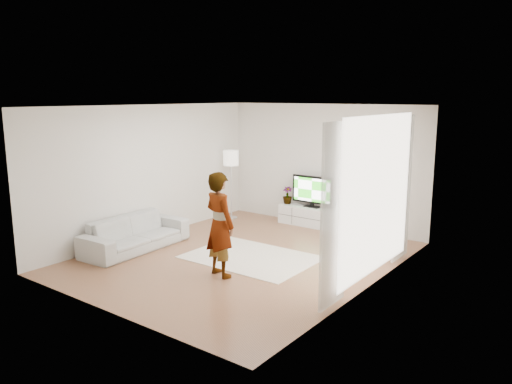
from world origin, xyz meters
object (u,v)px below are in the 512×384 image
Objects in this scene: media_console at (311,217)px; television at (312,190)px; sofa at (135,233)px; rug at (251,257)px; player at (220,224)px; floor_lamp at (231,161)px.

television is (0.00, 0.03, 0.61)m from media_console.
media_console is 4.07m from sofa.
player is at bearing -81.42° from rug.
player reaches higher than television.
player is 4.06m from floor_lamp.
rug is (0.28, -2.68, -0.21)m from media_console.
media_console is 2.70m from rug.
media_console is 3.83m from player.
floor_lamp is (-2.25, 2.16, 1.41)m from rug.
floor_lamp is at bearing -1.36° from sofa.
sofa is (-1.86, -3.64, -0.51)m from television.
sofa is (-2.15, -0.94, 0.32)m from rug.
player reaches higher than sofa.
player is 1.05× the size of floor_lamp.
floor_lamp is at bearing 136.29° from rug.
television is at bearing 90.00° from media_console.
sofa reaches higher than media_console.
television is 3.80m from player.
rug is 1.32× the size of player.
television is 0.62× the size of floor_lamp.
floor_lamp reaches higher than sofa.
rug is 1.39× the size of floor_lamp.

